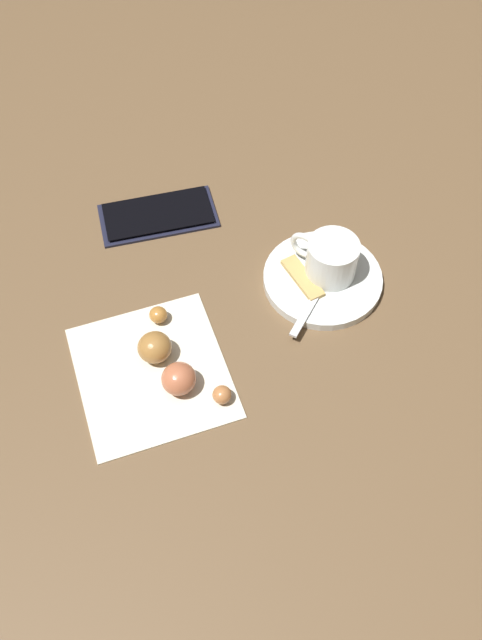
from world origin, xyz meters
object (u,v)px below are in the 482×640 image
saucer (322,279)px  napkin (152,372)px  croissant (170,361)px  teaspoon (324,282)px  cell_phone (158,215)px  espresso_cup (331,258)px  sugar_packet (303,278)px

saucer → napkin: size_ratio=0.83×
napkin → croissant: size_ratio=1.17×
saucer → teaspoon: teaspoon is taller
croissant → cell_phone: croissant is taller
croissant → cell_phone: bearing=-99.2°
teaspoon → cell_phone: (0.16, -0.17, -0.01)m
napkin → saucer: bearing=-163.9°
croissant → cell_phone: 0.23m
saucer → espresso_cup: size_ratio=1.90×
napkin → cell_phone: bearing=-104.4°
sugar_packet → napkin: bearing=-84.1°
teaspoon → croissant: size_ratio=0.69×
sugar_packet → teaspoon: bearing=48.1°
teaspoon → cell_phone: teaspoon is taller
teaspoon → napkin: teaspoon is taller
espresso_cup → sugar_packet: bearing=3.8°
sugar_packet → napkin: 0.21m
saucer → teaspoon: (0.00, 0.01, 0.01)m
espresso_cup → teaspoon: bearing=51.5°
saucer → sugar_packet: size_ratio=2.10×
teaspoon → croissant: (0.20, 0.06, 0.00)m
teaspoon → cell_phone: bearing=-46.4°
saucer → espresso_cup: bearing=-152.4°
teaspoon → cell_phone: size_ratio=0.67×
sugar_packet → saucer: bearing=72.6°
espresso_cup → napkin: bearing=16.6°
saucer → teaspoon: size_ratio=1.41×
napkin → cell_phone: cell_phone is taller
espresso_cup → cell_phone: (0.18, -0.16, -0.03)m
saucer → teaspoon: bearing=72.2°
teaspoon → croissant: croissant is taller
espresso_cup → napkin: (0.23, 0.07, -0.03)m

